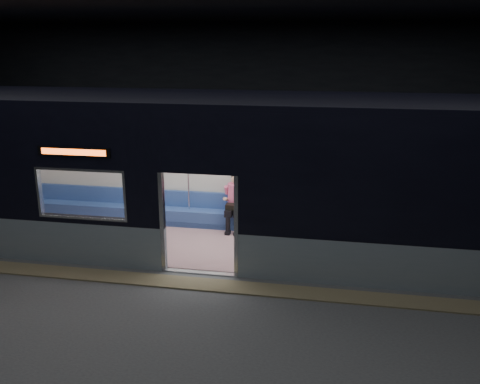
# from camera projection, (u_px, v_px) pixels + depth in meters

# --- Properties ---
(station_floor) EXTENTS (24.00, 14.00, 0.01)m
(station_floor) POSITION_uv_depth(u_px,v_px,m) (185.00, 298.00, 9.14)
(station_floor) COLOR #47494C
(station_floor) RESTS_ON ground
(station_envelope) EXTENTS (24.00, 14.00, 5.00)m
(station_envelope) POSITION_uv_depth(u_px,v_px,m) (178.00, 92.00, 8.10)
(station_envelope) COLOR black
(station_envelope) RESTS_ON station_floor
(tactile_strip) EXTENTS (22.80, 0.50, 0.03)m
(tactile_strip) POSITION_uv_depth(u_px,v_px,m) (194.00, 284.00, 9.65)
(tactile_strip) COLOR #8C7F59
(tactile_strip) RESTS_ON station_floor
(metro_car) EXTENTS (18.00, 3.04, 3.35)m
(metro_car) POSITION_uv_depth(u_px,v_px,m) (216.00, 166.00, 11.01)
(metro_car) COLOR #8B99A6
(metro_car) RESTS_ON station_floor
(passenger) EXTENTS (0.41, 0.71, 1.39)m
(passenger) POSITION_uv_depth(u_px,v_px,m) (235.00, 199.00, 12.21)
(passenger) COLOR black
(passenger) RESTS_ON metro_car
(handbag) EXTENTS (0.29, 0.26, 0.13)m
(handbag) POSITION_uv_depth(u_px,v_px,m) (231.00, 207.00, 12.04)
(handbag) COLOR black
(handbag) RESTS_ON passenger
(transit_map) EXTENTS (1.12, 0.03, 0.73)m
(transit_map) POSITION_uv_depth(u_px,v_px,m) (374.00, 173.00, 11.74)
(transit_map) COLOR white
(transit_map) RESTS_ON metro_car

